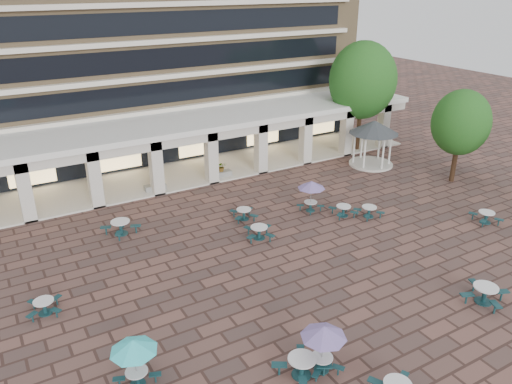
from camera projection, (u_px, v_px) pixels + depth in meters
ground at (277, 266)px, 26.49m from camera, size 120.00×120.00×0.00m
retail_arcade at (171, 140)px, 37.05m from camera, size 42.00×6.60×4.40m
picnic_table_2 at (485, 293)px, 23.36m from camera, size 2.35×2.35×0.86m
picnic_table_3 at (486, 216)px, 31.01m from camera, size 1.96×1.96×0.73m
picnic_table_4 at (134, 347)px, 18.11m from camera, size 1.79×1.79×2.06m
picnic_table_5 at (302, 365)px, 19.04m from camera, size 2.12×2.12×0.83m
picnic_table_6 at (324, 333)px, 18.80m from camera, size 1.80×1.80×2.07m
picnic_table_7 at (369, 211)px, 31.78m from camera, size 1.65×1.65×0.70m
picnic_table_8 at (44, 306)px, 22.62m from camera, size 1.72×1.72×0.68m
picnic_table_9 at (244, 213)px, 31.46m from camera, size 1.79×1.79×0.70m
picnic_table_10 at (259, 231)px, 29.14m from camera, size 2.05×2.05×0.76m
picnic_table_11 at (311, 186)px, 32.06m from camera, size 1.80×1.80×2.07m
picnic_table_12 at (121, 226)px, 29.61m from camera, size 2.29×2.29×0.84m
picnic_table_13 at (343, 210)px, 31.90m from camera, size 1.79×1.79×0.70m
gazebo at (374, 132)px, 39.64m from camera, size 3.95×3.95×3.67m
tree_east_a at (461, 123)px, 35.76m from camera, size 4.14×4.14×6.90m
tree_east_c at (363, 80)px, 41.72m from camera, size 5.65×5.65×9.42m
planter_left at (155, 185)px, 35.53m from camera, size 1.50×0.65×1.27m
planter_right at (222, 171)px, 37.99m from camera, size 1.50×0.81×1.26m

